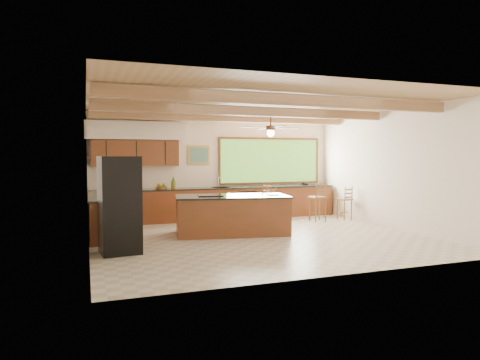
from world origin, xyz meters
name	(u,v)px	position (x,y,z in m)	size (l,w,h in m)	color
ground	(259,237)	(0.00, 0.00, 0.00)	(7.20, 7.20, 0.00)	beige
room_shell	(242,139)	(-0.17, 0.65, 2.21)	(7.27, 6.54, 3.02)	white
counter_run	(196,206)	(-0.82, 2.52, 0.46)	(7.12, 3.10, 1.26)	brown
island	(232,215)	(-0.44, 0.60, 0.45)	(2.76, 1.65, 0.92)	brown
refrigerator	(120,205)	(-3.05, -0.55, 0.91)	(0.78, 0.76, 1.82)	black
bar_stool_a	(270,200)	(1.34, 2.40, 0.55)	(0.34, 0.34, 0.93)	brown
bar_stool_b	(319,198)	(2.43, 1.54, 0.66)	(0.41, 0.41, 1.11)	brown
bar_stool_c	(263,199)	(0.96, 2.01, 0.65)	(0.50, 0.50, 1.09)	brown
bar_stool_d	(346,200)	(3.30, 1.55, 0.57)	(0.41, 0.41, 0.97)	brown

